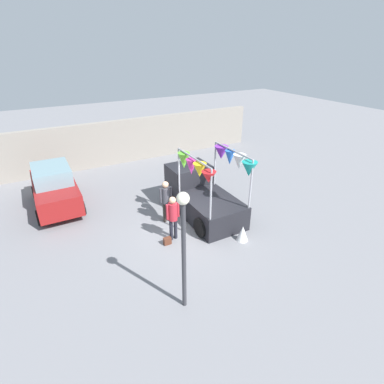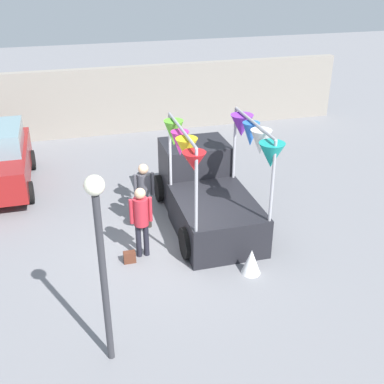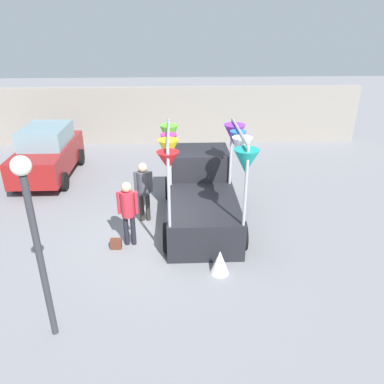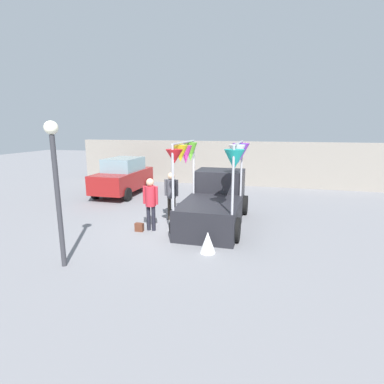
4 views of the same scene
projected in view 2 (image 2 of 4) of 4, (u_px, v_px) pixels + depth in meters
name	position (u px, v px, depth m)	size (l,w,h in m)	color
ground_plane	(172.00, 242.00, 11.99)	(60.00, 60.00, 0.00)	slate
vendor_truck	(205.00, 187.00, 12.69)	(2.45, 4.14, 2.97)	black
person_customer	(141.00, 216.00, 11.00)	(0.53, 0.34, 1.78)	black
person_vendor	(144.00, 190.00, 12.17)	(0.53, 0.34, 1.80)	#2D2823
handbag	(130.00, 257.00, 11.17)	(0.28, 0.16, 0.28)	#592D1E
street_lamp	(100.00, 245.00, 7.55)	(0.32, 0.32, 3.57)	#333338
brick_boundary_wall	(122.00, 101.00, 18.76)	(18.00, 0.36, 2.60)	gray
folded_kite_bundle_white	(251.00, 261.00, 10.73)	(0.44, 0.44, 0.60)	white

